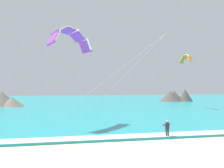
# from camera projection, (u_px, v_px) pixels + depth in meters

# --- Properties ---
(sea) EXTENTS (200.00, 120.00, 0.20)m
(sea) POSITION_uv_depth(u_px,v_px,m) (97.00, 101.00, 81.11)
(sea) COLOR teal
(sea) RESTS_ON ground
(surf_foam) EXTENTS (200.00, 1.86, 0.04)m
(surf_foam) POSITION_uv_depth(u_px,v_px,m) (192.00, 133.00, 23.47)
(surf_foam) COLOR white
(surf_foam) RESTS_ON sea
(surfboard) EXTENTS (0.67, 1.45, 0.09)m
(surfboard) POSITION_uv_depth(u_px,v_px,m) (167.00, 138.00, 22.19)
(surfboard) COLOR #239EC6
(surfboard) RESTS_ON ground
(kitesurfer) EXTENTS (0.58, 0.58, 1.69)m
(kitesurfer) POSITION_uv_depth(u_px,v_px,m) (167.00, 128.00, 22.22)
(kitesurfer) COLOR #232328
(kitesurfer) RESTS_ON ground
(kite_primary) EXTENTS (10.91, 9.54, 10.15)m
(kite_primary) POSITION_uv_depth(u_px,v_px,m) (70.00, 37.00, 27.51)
(kite_primary) COLOR purple
(kite_distant) EXTENTS (1.45, 4.88, 1.76)m
(kite_distant) POSITION_uv_depth(u_px,v_px,m) (186.00, 58.00, 51.32)
(kite_distant) COLOR orange
(headland_right) EXTENTS (11.13, 7.98, 4.05)m
(headland_right) POSITION_uv_depth(u_px,v_px,m) (174.00, 96.00, 79.77)
(headland_right) COLOR #47423D
(headland_right) RESTS_ON ground
(headland_left) EXTENTS (10.26, 9.94, 3.66)m
(headland_left) POSITION_uv_depth(u_px,v_px,m) (3.00, 100.00, 57.90)
(headland_left) COLOR #665B51
(headland_left) RESTS_ON ground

